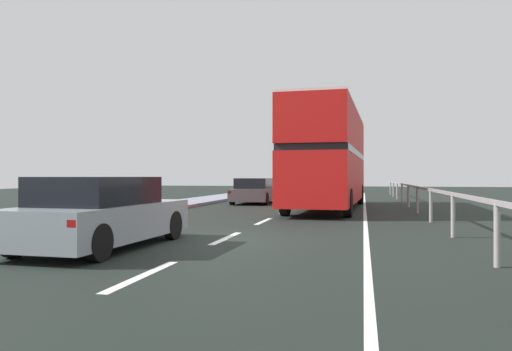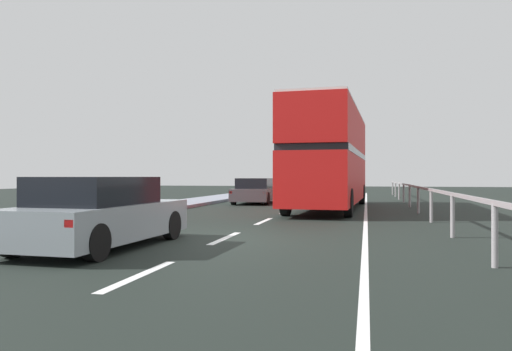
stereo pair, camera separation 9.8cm
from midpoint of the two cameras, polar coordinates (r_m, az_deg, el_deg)
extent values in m
cube|color=black|center=(11.22, -3.52, -7.63)|extent=(74.16, 120.00, 0.10)
cube|color=gray|center=(13.96, -27.02, -5.64)|extent=(2.44, 80.00, 0.14)
cube|color=silver|center=(7.31, -13.04, -11.28)|extent=(0.16, 2.27, 0.01)
cube|color=silver|center=(11.31, -3.38, -7.30)|extent=(0.16, 2.27, 0.01)
cube|color=silver|center=(15.48, 1.10, -5.35)|extent=(0.16, 2.27, 0.01)
cube|color=silver|center=(19.72, 3.65, -4.22)|extent=(0.16, 2.27, 0.01)
cube|color=silver|center=(23.98, 5.29, -3.49)|extent=(0.16, 2.27, 0.01)
cube|color=silver|center=(28.27, 6.43, -2.98)|extent=(0.16, 2.27, 0.01)
cube|color=silver|center=(32.56, 7.28, -2.60)|extent=(0.16, 2.27, 0.01)
cube|color=silver|center=(36.86, 7.92, -2.31)|extent=(0.16, 2.27, 0.01)
cube|color=silver|center=(41.17, 8.43, -2.07)|extent=(0.16, 2.27, 0.01)
cube|color=silver|center=(19.73, 12.83, -4.22)|extent=(0.12, 46.00, 0.01)
cube|color=gray|center=(19.78, 18.55, -1.29)|extent=(0.08, 42.00, 0.08)
cylinder|color=gray|center=(8.51, 26.39, -6.28)|extent=(0.10, 0.10, 1.01)
cylinder|color=gray|center=(12.24, 22.17, -4.39)|extent=(0.10, 0.10, 1.01)
cylinder|color=gray|center=(16.01, 19.93, -3.38)|extent=(0.10, 0.10, 1.01)
cylinder|color=gray|center=(19.80, 18.56, -2.75)|extent=(0.10, 0.10, 1.01)
cylinder|color=gray|center=(23.59, 17.62, -2.32)|extent=(0.10, 0.10, 1.01)
cylinder|color=gray|center=(27.40, 16.95, -2.02)|extent=(0.10, 0.10, 1.01)
cylinder|color=gray|center=(31.21, 16.44, -1.78)|extent=(0.10, 0.10, 1.01)
cylinder|color=gray|center=(35.02, 16.04, -1.60)|extent=(0.10, 0.10, 1.01)
cylinder|color=gray|center=(38.83, 15.72, -1.45)|extent=(0.10, 0.10, 1.01)
cube|color=red|center=(21.37, 8.78, -0.39)|extent=(2.94, 11.37, 1.92)
cube|color=black|center=(21.40, 8.78, 2.50)|extent=(2.94, 10.92, 0.24)
cube|color=red|center=(21.46, 8.77, 5.06)|extent=(2.94, 11.37, 1.68)
cube|color=silver|center=(21.56, 8.77, 7.42)|extent=(2.88, 11.14, 0.10)
cube|color=black|center=(26.96, 10.15, -0.13)|extent=(2.18, 0.14, 1.35)
cube|color=yellow|center=(27.06, 10.15, 4.88)|extent=(1.46, 0.11, 0.28)
cylinder|color=black|center=(25.73, 7.40, -2.15)|extent=(0.33, 1.01, 1.00)
cylinder|color=black|center=(25.52, 12.36, -2.17)|extent=(0.33, 1.01, 1.00)
cylinder|color=black|center=(17.59, 3.65, -3.10)|extent=(0.33, 1.01, 1.00)
cylinder|color=black|center=(17.27, 10.91, -3.15)|extent=(0.33, 1.01, 1.00)
cube|color=gray|center=(10.27, -17.27, -5.10)|extent=(1.96, 4.44, 0.69)
cube|color=black|center=(10.05, -17.93, -1.70)|extent=(1.68, 2.46, 0.54)
cube|color=red|center=(8.02, -20.57, -5.27)|extent=(0.16, 0.07, 0.12)
cylinder|color=black|center=(11.98, -16.85, -5.36)|extent=(0.22, 0.65, 0.64)
cylinder|color=black|center=(11.21, -9.58, -5.73)|extent=(0.22, 0.65, 0.64)
cylinder|color=black|center=(9.59, -26.28, -6.68)|extent=(0.22, 0.65, 0.64)
cylinder|color=black|center=(8.60, -17.86, -7.44)|extent=(0.22, 0.65, 0.64)
cube|color=#4B464A|center=(25.75, 0.16, -2.18)|extent=(1.97, 4.64, 0.62)
cube|color=black|center=(25.51, 0.06, -0.91)|extent=(1.70, 2.57, 0.53)
cube|color=red|center=(23.71, -2.85, -1.98)|extent=(0.16, 0.06, 0.12)
cube|color=red|center=(23.36, 1.08, -2.01)|extent=(0.16, 0.06, 0.12)
cylinder|color=black|center=(27.48, -0.93, -2.40)|extent=(0.22, 0.65, 0.64)
cylinder|color=black|center=(27.18, 2.55, -2.42)|extent=(0.22, 0.65, 0.64)
cylinder|color=black|center=(24.38, -2.51, -2.69)|extent=(0.22, 0.65, 0.64)
cylinder|color=black|center=(24.03, 1.41, -2.73)|extent=(0.22, 0.65, 0.64)
camera|label=1|loc=(0.05, -89.81, 0.00)|focal=34.29mm
camera|label=2|loc=(0.05, 90.19, 0.00)|focal=34.29mm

